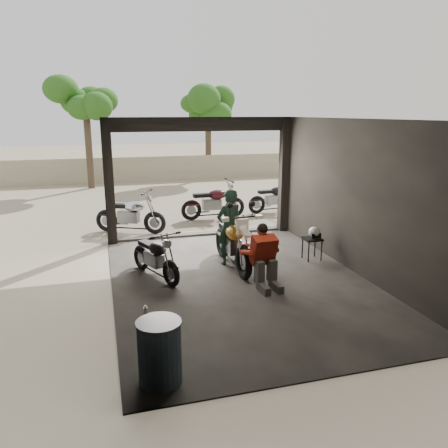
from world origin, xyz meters
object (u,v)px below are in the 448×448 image
main_bike (232,239)px  stool (312,241)px  outside_bike_b (213,200)px  outside_bike_a (130,212)px  outside_bike_c (275,196)px  sign_post (288,176)px  left_bike (155,254)px  helmet (314,232)px  oil_drum (160,353)px  rider (229,228)px  mechanic (266,259)px

main_bike → stool: 1.91m
outside_bike_b → outside_bike_a: bearing=107.7°
outside_bike_a → outside_bike_b: outside_bike_b is taller
outside_bike_b → stool: size_ratio=3.42×
outside_bike_c → sign_post: (-0.05, -1.13, 0.82)m
left_bike → helmet: (3.67, 0.17, 0.14)m
stool → main_bike: bearing=178.7°
outside_bike_c → main_bike: bearing=142.4°
oil_drum → outside_bike_b: bearing=71.2°
rider → stool: rider is taller
outside_bike_b → stool: bearing=-168.1°
helmet → left_bike: bearing=170.3°
outside_bike_a → oil_drum: bearing=-155.4°
outside_bike_b → stool: (1.17, -4.53, -0.16)m
outside_bike_c → mechanic: (-2.71, -6.18, 0.03)m
left_bike → rider: size_ratio=0.89×
oil_drum → sign_post: (5.03, 7.56, 0.98)m
outside_bike_c → helmet: 4.97m
rider → stool: size_ratio=3.20×
main_bike → outside_bike_a: 4.01m
rider → stool: (1.91, -0.25, -0.40)m
main_bike → oil_drum: (-2.10, -3.83, -0.23)m
rider → stool: bearing=157.4°
main_bike → rider: (-0.01, 0.21, 0.20)m
outside_bike_b → mechanic: bearing=172.9°
outside_bike_b → rider: size_ratio=1.07×
outside_bike_b → sign_post: size_ratio=0.87×
outside_bike_b → sign_post: (2.20, -0.76, 0.78)m
outside_bike_b → helmet: outside_bike_b is taller
left_bike → rider: rider is taller
outside_bike_b → outside_bike_c: (2.25, 0.37, -0.04)m
main_bike → mechanic: main_bike is taller
outside_bike_b → mechanic: size_ratio=1.50×
outside_bike_c → mechanic: 6.75m
mechanic → sign_post: sign_post is taller
rider → helmet: size_ratio=6.15×
left_bike → sign_post: (4.63, 3.90, 0.88)m
main_bike → mechanic: bearing=-80.2°
left_bike → helmet: bearing=-20.2°
left_bike → helmet: 3.67m
main_bike → oil_drum: 4.37m
rider → helmet: rider is taller
left_bike → rider: (1.69, 0.38, 0.34)m
outside_bike_c → oil_drum: bearing=143.6°
left_bike → sign_post: size_ratio=0.72×
rider → oil_drum: (-2.09, -4.04, -0.43)m
mechanic → outside_bike_a: bearing=111.0°
outside_bike_c → outside_bike_a: bearing=99.3°
oil_drum → outside_bike_c: bearing=59.7°
outside_bike_c → left_bike: bearing=131.0°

